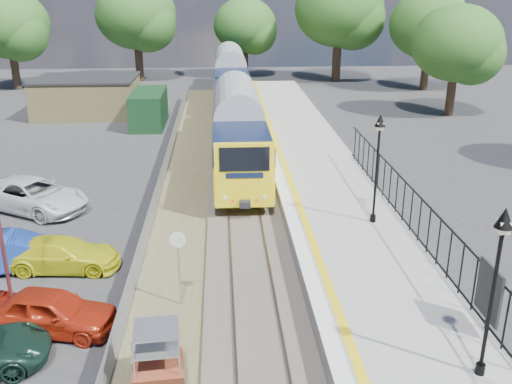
{
  "coord_description": "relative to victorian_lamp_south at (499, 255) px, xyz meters",
  "views": [
    {
      "loc": [
        -1.01,
        -15.76,
        10.33
      ],
      "look_at": [
        0.43,
        6.93,
        2.0
      ],
      "focal_mm": 40.0,
      "sensor_mm": 36.0,
      "label": 1
    }
  ],
  "objects": [
    {
      "name": "outbuilding",
      "position": [
        -16.41,
        35.21,
        -2.78
      ],
      "size": [
        10.8,
        10.1,
        3.12
      ],
      "color": "tan",
      "rests_on": "ground"
    },
    {
      "name": "ground",
      "position": [
        -5.5,
        4.0,
        -4.3
      ],
      "size": [
        120.0,
        120.0,
        0.0
      ],
      "primitive_type": "plane",
      "color": "#2D2D30",
      "rests_on": "ground"
    },
    {
      "name": "wire_fence",
      "position": [
        -9.7,
        16.0,
        -3.7
      ],
      "size": [
        0.06,
        52.0,
        1.2
      ],
      "color": "#999EA3",
      "rests_on": "ground"
    },
    {
      "name": "track_bed",
      "position": [
        -5.97,
        13.67,
        -4.21
      ],
      "size": [
        5.9,
        80.0,
        0.29
      ],
      "color": "#473F38",
      "rests_on": "ground"
    },
    {
      "name": "car_blue",
      "position": [
        -14.47,
        8.35,
        -3.57
      ],
      "size": [
        4.64,
        2.45,
        1.46
      ],
      "primitive_type": "imported",
      "rotation": [
        0.0,
        0.0,
        1.79
      ],
      "color": "#1B3DA6",
      "rests_on": "ground"
    },
    {
      "name": "train",
      "position": [
        -5.5,
        32.83,
        -1.96
      ],
      "size": [
        2.82,
        40.83,
        3.51
      ],
      "color": "yellow",
      "rests_on": "ground"
    },
    {
      "name": "platform",
      "position": [
        -1.3,
        12.0,
        -3.85
      ],
      "size": [
        5.0,
        70.0,
        0.9
      ],
      "primitive_type": "cube",
      "color": "gray",
      "rests_on": "ground"
    },
    {
      "name": "car_red",
      "position": [
        -11.93,
        4.06,
        -3.6
      ],
      "size": [
        4.34,
        2.48,
        1.39
      ],
      "primitive_type": "imported",
      "rotation": [
        0.0,
        0.0,
        1.36
      ],
      "color": "#A9240F",
      "rests_on": "ground"
    },
    {
      "name": "palisade_fence",
      "position": [
        1.05,
        6.24,
        -2.46
      ],
      "size": [
        0.12,
        26.0,
        2.0
      ],
      "color": "black",
      "rests_on": "platform"
    },
    {
      "name": "speed_sign",
      "position": [
        -8.0,
        5.28,
        -2.43
      ],
      "size": [
        0.55,
        0.15,
        2.75
      ],
      "rotation": [
        0.0,
        0.0,
        -0.19
      ],
      "color": "#999EA3",
      "rests_on": "ground"
    },
    {
      "name": "tree_line",
      "position": [
        -4.1,
        46.0,
        2.31
      ],
      "size": [
        56.8,
        43.8,
        11.88
      ],
      "color": "#332319",
      "rests_on": "ground"
    },
    {
      "name": "car_yellow",
      "position": [
        -12.65,
        8.24,
        -3.67
      ],
      "size": [
        4.44,
        2.03,
        1.26
      ],
      "primitive_type": "imported",
      "rotation": [
        0.0,
        0.0,
        1.51
      ],
      "color": "#CECE18",
      "rests_on": "ground"
    },
    {
      "name": "brick_plinth",
      "position": [
        -8.28,
        0.76,
        -3.27
      ],
      "size": [
        1.44,
        1.44,
        2.14
      ],
      "rotation": [
        0.0,
        0.0,
        0.09
      ],
      "color": "brown",
      "rests_on": "ground"
    },
    {
      "name": "platform_edge",
      "position": [
        -3.36,
        12.0,
        -3.39
      ],
      "size": [
        0.9,
        70.0,
        0.01
      ],
      "color": "silver",
      "rests_on": "platform"
    },
    {
      "name": "car_white",
      "position": [
        -15.58,
        14.48,
        -3.53
      ],
      "size": [
        6.1,
        4.94,
        1.54
      ],
      "primitive_type": "imported",
      "rotation": [
        0.0,
        0.0,
        1.06
      ],
      "color": "silver",
      "rests_on": "ground"
    },
    {
      "name": "victorian_lamp_north",
      "position": [
        -0.2,
        10.0,
        0.0
      ],
      "size": [
        0.44,
        0.44,
        4.6
      ],
      "color": "black",
      "rests_on": "platform"
    },
    {
      "name": "victorian_lamp_south",
      "position": [
        0.0,
        0.0,
        0.0
      ],
      "size": [
        0.44,
        0.44,
        4.6
      ],
      "color": "black",
      "rests_on": "platform"
    }
  ]
}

